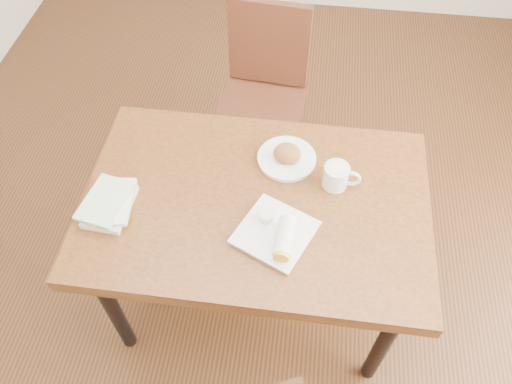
# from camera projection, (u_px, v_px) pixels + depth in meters

# --- Properties ---
(ground) EXTENTS (4.00, 5.00, 0.01)m
(ground) POSITION_uv_depth(u_px,v_px,m) (256.00, 291.00, 2.44)
(ground) COLOR #472814
(ground) RESTS_ON ground
(table) EXTENTS (1.28, 0.84, 0.75)m
(table) POSITION_uv_depth(u_px,v_px,m) (256.00, 213.00, 1.90)
(table) COLOR brown
(table) RESTS_ON ground
(chair_far) EXTENTS (0.45, 0.45, 0.95)m
(chair_far) POSITION_uv_depth(u_px,v_px,m) (264.00, 87.00, 2.51)
(chair_far) COLOR #4D2216
(chair_far) RESTS_ON ground
(plate_scone) EXTENTS (0.23, 0.23, 0.07)m
(plate_scone) POSITION_uv_depth(u_px,v_px,m) (287.00, 157.00, 1.93)
(plate_scone) COLOR white
(plate_scone) RESTS_ON table
(coffee_mug) EXTENTS (0.14, 0.10, 0.10)m
(coffee_mug) POSITION_uv_depth(u_px,v_px,m) (337.00, 176.00, 1.84)
(coffee_mug) COLOR white
(coffee_mug) RESTS_ON table
(plate_burrito) EXTENTS (0.32, 0.32, 0.08)m
(plate_burrito) POSITION_uv_depth(u_px,v_px,m) (278.00, 234.00, 1.72)
(plate_burrito) COLOR white
(plate_burrito) RESTS_ON table
(book_stack) EXTENTS (0.19, 0.24, 0.06)m
(book_stack) POSITION_uv_depth(u_px,v_px,m) (110.00, 203.00, 1.79)
(book_stack) COLOR white
(book_stack) RESTS_ON table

